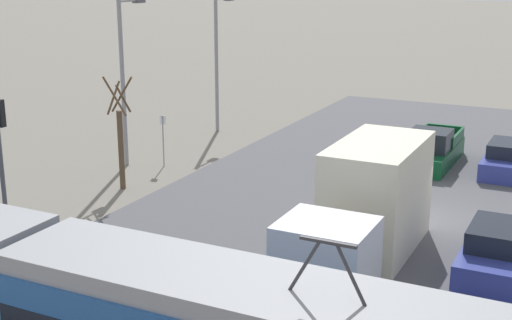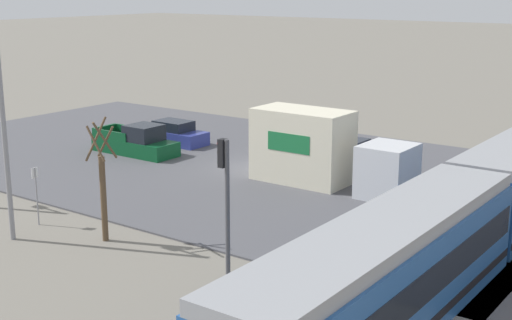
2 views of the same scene
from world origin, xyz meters
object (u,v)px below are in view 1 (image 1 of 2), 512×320
Objects in this scene: pickup_truck at (432,150)px; sedan_car_0 at (495,253)px; no_parking_sign at (163,136)px; street_lamp_near_crossing at (125,71)px; street_tree at (120,139)px; street_lamp_mid_block at (218,54)px; box_truck at (366,210)px; light_rail_tram at (34,302)px; traffic_light_pole at (1,149)px; sedan_car_1 at (507,160)px.

pickup_truck reaches higher than sedan_car_0.
street_lamp_near_crossing is at bearing 13.90° from no_parking_sign.
street_lamp_mid_block is (1.63, -11.42, 2.18)m from street_tree.
box_truck is at bearing 156.05° from street_lamp_near_crossing.
sedan_car_0 is (-9.04, -10.31, -0.99)m from light_rail_tram.
traffic_light_pole is at bearing 100.48° from street_lamp_near_crossing.
traffic_light_pole reaches higher than box_truck.
street_lamp_near_crossing is 8.14m from street_lamp_mid_block.
sedan_car_0 is 1.81× the size of no_parking_sign.
street_lamp_near_crossing reaches higher than traffic_light_pole.
box_truck is 1.89× the size of sedan_car_1.
light_rail_tram is at bearing 70.28° from sedan_car_1.
light_rail_tram is 25.26m from street_lamp_mid_block.
pickup_truck is at bearing -68.17° from sedan_car_0.
light_rail_tram reaches higher than box_truck.
no_parking_sign is (-1.72, -0.42, -3.04)m from street_lamp_near_crossing.
traffic_light_pole reaches higher than sedan_car_0.
light_rail_tram is 3.83× the size of street_lamp_mid_block.
pickup_truck is 15.02m from street_lamp_near_crossing.
street_lamp_near_crossing reaches higher than street_tree.
street_lamp_mid_block is (16.12, -1.82, 3.72)m from sedan_car_1.
sedan_car_0 is 0.92× the size of street_tree.
street_tree is at bearing 122.02° from street_lamp_near_crossing.
street_lamp_mid_block is at bearing -81.89° from street_tree.
street_lamp_near_crossing reaches higher than sedan_car_1.
pickup_truck is 12.33m from sedan_car_0.
street_lamp_near_crossing reaches higher than pickup_truck.
no_parking_sign is at bearing -166.10° from street_lamp_near_crossing.
pickup_truck is at bearing -154.91° from street_lamp_near_crossing.
street_tree is at bearing -61.61° from light_rail_tram.
traffic_light_pole is 17.81m from street_lamp_mid_block.
pickup_truck is (-4.46, -21.76, -0.95)m from light_rail_tram.
sedan_car_0 is at bearing 163.43° from street_lamp_near_crossing.
street_lamp_mid_block reaches higher than street_tree.
no_parking_sign is at bearing 99.47° from street_lamp_mid_block.
sedan_car_1 is at bearing -146.50° from street_tree.
sedan_car_1 is at bearing -84.12° from sedan_car_0.
light_rail_tram is 5.94× the size of street_tree.
traffic_light_pole reaches higher than sedan_car_1.
light_rail_tram reaches higher than no_parking_sign.
street_lamp_near_crossing is (1.77, -9.59, 1.32)m from traffic_light_pole.
box_truck is 1.70× the size of street_tree.
street_lamp_mid_block is 8.33m from no_parking_sign.
sedan_car_1 is (1.19, -11.59, -0.05)m from sedan_car_0.
sedan_car_0 is (-3.94, -0.85, -1.05)m from box_truck.
box_truck is at bearing 93.01° from pickup_truck.
street_lamp_near_crossing reaches higher than no_parking_sign.
street_tree is 1.97× the size of no_parking_sign.
street_lamp_near_crossing is at bearing 20.85° from sedan_car_1.
no_parking_sign is (11.45, 5.74, 0.74)m from pickup_truck.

